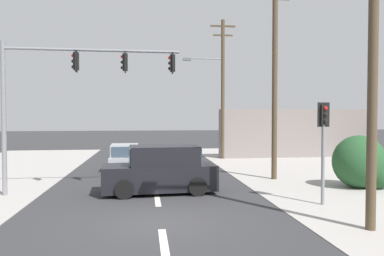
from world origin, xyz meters
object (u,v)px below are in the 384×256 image
pedestal_signal_right_kerb (323,136)px  suv_oncoming_mid (161,171)px  traffic_signal_mast (67,84)px  hatchback_oncoming_near (125,159)px  utility_pole_background_right (221,85)px  utility_pole_foreground_right (369,28)px  utility_pole_midground_right (275,73)px

pedestal_signal_right_kerb → suv_oncoming_mid: pedestal_signal_right_kerb is taller
traffic_signal_mast → suv_oncoming_mid: traffic_signal_mast is taller
hatchback_oncoming_near → utility_pole_background_right: bearing=39.1°
utility_pole_foreground_right → utility_pole_midground_right: bearing=87.7°
utility_pole_midground_right → pedestal_signal_right_kerb: bearing=-91.5°
utility_pole_foreground_right → suv_oncoming_mid: size_ratio=2.18×
pedestal_signal_right_kerb → hatchback_oncoming_near: bearing=128.9°
utility_pole_foreground_right → pedestal_signal_right_kerb: bearing=86.1°
utility_pole_background_right → traffic_signal_mast: 14.10m
utility_pole_midground_right → hatchback_oncoming_near: 9.35m
utility_pole_foreground_right → suv_oncoming_mid: 9.02m
utility_pole_background_right → pedestal_signal_right_kerb: bearing=-87.3°
utility_pole_foreground_right → pedestal_signal_right_kerb: (0.19, 2.87, -3.00)m
traffic_signal_mast → suv_oncoming_mid: (3.64, -0.18, -3.47)m
pedestal_signal_right_kerb → utility_pole_midground_right: bearing=88.5°
utility_pole_background_right → pedestal_signal_right_kerb: 14.60m
utility_pole_midground_right → utility_pole_background_right: 9.01m
pedestal_signal_right_kerb → utility_pole_foreground_right: bearing=-93.9°
utility_pole_background_right → suv_oncoming_mid: size_ratio=2.15×
utility_pole_background_right → hatchback_oncoming_near: bearing=-140.9°
utility_pole_foreground_right → suv_oncoming_mid: bearing=132.7°
pedestal_signal_right_kerb → suv_oncoming_mid: (-5.49, 2.86, -1.53)m
utility_pole_background_right → pedestal_signal_right_kerb: size_ratio=2.81×
pedestal_signal_right_kerb → suv_oncoming_mid: bearing=152.5°
pedestal_signal_right_kerb → hatchback_oncoming_near: size_ratio=0.97×
suv_oncoming_mid → hatchback_oncoming_near: bearing=106.0°
utility_pole_midground_right → traffic_signal_mast: (-9.26, -2.27, -0.81)m
utility_pole_foreground_right → suv_oncoming_mid: utility_pole_foreground_right is taller
hatchback_oncoming_near → utility_pole_midground_right: bearing=-26.3°
traffic_signal_mast → suv_oncoming_mid: bearing=-2.9°
utility_pole_background_right → traffic_signal_mast: bearing=-126.9°
utility_pole_background_right → hatchback_oncoming_near: utility_pole_background_right is taller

